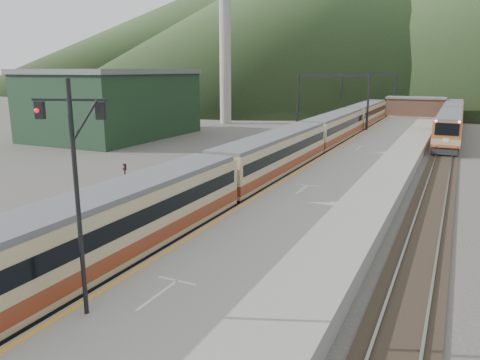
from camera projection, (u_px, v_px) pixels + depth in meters
The scene contains 17 objects.
track_main at pixel (320, 155), 47.72m from camera, with size 2.60×200.00×0.23m.
track_far at pixel (275, 151), 49.79m from camera, with size 2.60×200.00×0.23m.
track_second at pixel (442, 164), 42.95m from camera, with size 2.60×200.00×0.23m.
platform at pixel (373, 158), 43.54m from camera, with size 8.00×100.00×1.00m, color gray.
gantry_near at pixel (332, 93), 60.84m from camera, with size 9.55×0.25×8.00m.
gantry_far at pixel (368, 87), 82.86m from camera, with size 9.55×0.25×8.00m.
warehouse at pixel (114, 103), 60.10m from camera, with size 14.50×20.50×8.60m.
smokestack at pixel (225, 27), 72.77m from camera, with size 1.80×1.80×30.00m, color #9E998E.
station_shed at pixel (416, 106), 78.29m from camera, with size 9.40×4.40×3.10m.
hill_a at pixel (328, 15), 189.52m from camera, with size 180.00×180.00×60.00m, color #2A4124.
hill_d at pixel (213, 36), 267.27m from camera, with size 200.00×200.00×55.00m, color #2A4124.
main_train at pixel (311, 142), 44.11m from camera, with size 2.72×74.53×3.31m.
second_train at pixel (451, 121), 62.21m from camera, with size 2.69×36.72×3.29m.
signal_mast at pixel (76, 177), 13.77m from camera, with size 2.09×0.87×7.27m.
short_signal_a at pixel (21, 247), 19.05m from camera, with size 0.24×0.19×2.27m.
short_signal_b at pixel (250, 159), 37.70m from camera, with size 0.24×0.18×2.27m.
short_signal_c at pixel (125, 175), 31.97m from camera, with size 0.26×0.22×2.27m.
Camera 1 is at (12.58, -6.06, 8.50)m, focal length 35.00 mm.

